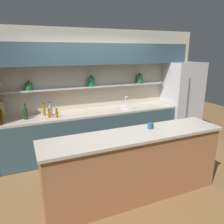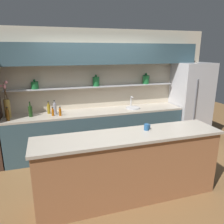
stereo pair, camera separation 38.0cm
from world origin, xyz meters
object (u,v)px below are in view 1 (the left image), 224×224
object	(u,v)px
bottle_spirit_2	(50,110)
coffee_mug	(150,126)
bottle_oil_1	(44,110)
sink_fixture	(128,107)
bottle_sauce_4	(57,113)
flower_vase	(0,109)
bottle_wine_0	(26,113)
refrigerator	(181,101)
bottle_spirit_3	(2,118)
bottle_sauce_5	(49,114)

from	to	relation	value
bottle_spirit_2	coffee_mug	size ratio (longest dim) A/B	2.81
bottle_oil_1	bottle_spirit_2	size ratio (longest dim) A/B	0.92
sink_fixture	coffee_mug	world-z (taller)	sink_fixture
coffee_mug	bottle_sauce_4	bearing A→B (deg)	127.78
flower_vase	bottle_wine_0	size ratio (longest dim) A/B	2.36
refrigerator	bottle_spirit_2	world-z (taller)	refrigerator
bottle_oil_1	bottle_spirit_3	size ratio (longest dim) A/B	0.97
bottle_oil_1	bottle_spirit_3	distance (m)	0.78
bottle_sauce_4	bottle_wine_0	bearing A→B (deg)	169.22
sink_fixture	bottle_sauce_5	xyz separation A→B (m)	(-1.72, -0.08, 0.05)
flower_vase	coffee_mug	world-z (taller)	flower_vase
refrigerator	bottle_spirit_3	xyz separation A→B (m)	(-3.98, -0.12, 0.08)
bottle_spirit_2	bottle_spirit_3	size ratio (longest dim) A/B	1.05
sink_fixture	bottle_oil_1	world-z (taller)	bottle_oil_1
flower_vase	bottle_sauce_5	bearing A→B (deg)	-9.11
sink_fixture	bottle_sauce_4	world-z (taller)	sink_fixture
flower_vase	bottle_spirit_2	size ratio (longest dim) A/B	2.59
bottle_spirit_3	coffee_mug	world-z (taller)	bottle_spirit_3
refrigerator	bottle_spirit_2	size ratio (longest dim) A/B	6.92
bottle_sauce_4	bottle_sauce_5	world-z (taller)	bottle_sauce_4
sink_fixture	bottle_spirit_3	xyz separation A→B (m)	(-2.52, -0.17, 0.09)
bottle_sauce_4	coffee_mug	world-z (taller)	coffee_mug
refrigerator	bottle_sauce_5	bearing A→B (deg)	-179.39
bottle_wine_0	bottle_spirit_2	bearing A→B (deg)	8.44
bottle_spirit_3	bottle_sauce_5	bearing A→B (deg)	6.39
flower_vase	bottle_spirit_3	distance (m)	0.25
refrigerator	bottle_spirit_3	distance (m)	3.99
bottle_spirit_2	bottle_oil_1	bearing A→B (deg)	155.12
refrigerator	bottle_spirit_3	world-z (taller)	refrigerator
refrigerator	coffee_mug	distance (m)	2.46
refrigerator	bottle_sauce_5	size ratio (longest dim) A/B	10.92
refrigerator	bottle_sauce_4	size ratio (longest dim) A/B	10.51
bottle_spirit_3	bottle_sauce_5	size ratio (longest dim) A/B	1.50
bottle_oil_1	bottle_sauce_5	size ratio (longest dim) A/B	1.45
refrigerator	sink_fixture	distance (m)	1.47
bottle_wine_0	coffee_mug	distance (m)	2.32
bottle_sauce_4	bottle_sauce_5	xyz separation A→B (m)	(-0.14, 0.04, -0.00)
coffee_mug	sink_fixture	bearing A→B (deg)	74.58
coffee_mug	flower_vase	bearing A→B (deg)	141.93
sink_fixture	flower_vase	bearing A→B (deg)	178.89
bottle_spirit_3	bottle_sauce_4	world-z (taller)	bottle_spirit_3
bottle_oil_1	bottle_sauce_5	distance (m)	0.20
bottle_spirit_3	coffee_mug	distance (m)	2.52
bottle_spirit_2	flower_vase	bearing A→B (deg)	-179.84
bottle_spirit_3	bottle_spirit_2	bearing A→B (deg)	14.81
bottle_spirit_2	coffee_mug	distance (m)	2.06
flower_vase	bottle_sauce_5	size ratio (longest dim) A/B	4.09
bottle_sauce_4	bottle_oil_1	bearing A→B (deg)	132.36
bottle_wine_0	sink_fixture	bearing A→B (deg)	0.45
bottle_oil_1	coffee_mug	bearing A→B (deg)	-51.57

